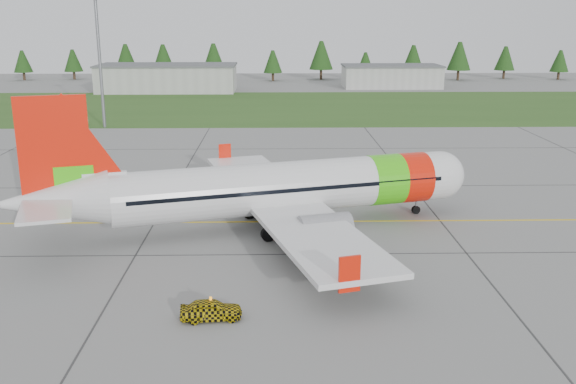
{
  "coord_description": "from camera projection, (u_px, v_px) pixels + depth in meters",
  "views": [
    {
      "loc": [
        -4.48,
        -45.31,
        17.31
      ],
      "look_at": [
        -3.46,
        3.78,
        3.85
      ],
      "focal_mm": 40.0,
      "sensor_mm": 36.0,
      "label": 1
    }
  ],
  "objects": [
    {
      "name": "ground",
      "position": [
        335.0,
        254.0,
        48.36
      ],
      "size": [
        320.0,
        320.0,
        0.0
      ],
      "primitive_type": "plane",
      "color": "gray",
      "rests_on": "ground"
    },
    {
      "name": "aircraft",
      "position": [
        276.0,
        189.0,
        53.66
      ],
      "size": [
        38.06,
        35.91,
        11.79
      ],
      "rotation": [
        0.0,
        0.0,
        0.28
      ],
      "color": "silver",
      "rests_on": "ground"
    },
    {
      "name": "follow_me_car",
      "position": [
        210.0,
        291.0,
        37.48
      ],
      "size": [
        1.39,
        1.59,
        3.65
      ],
      "primitive_type": "imported",
      "rotation": [
        0.0,
        0.0,
        1.67
      ],
      "color": "yellow",
      "rests_on": "ground"
    },
    {
      "name": "service_van",
      "position": [
        79.0,
        112.0,
        103.85
      ],
      "size": [
        1.77,
        1.68,
        4.81
      ],
      "primitive_type": "imported",
      "rotation": [
        0.0,
        0.0,
        0.06
      ],
      "color": "white",
      "rests_on": "ground"
    },
    {
      "name": "grass_strip",
      "position": [
        297.0,
        107.0,
        127.42
      ],
      "size": [
        320.0,
        50.0,
        0.03
      ],
      "primitive_type": "cube",
      "color": "#30561E",
      "rests_on": "ground"
    },
    {
      "name": "taxi_guideline",
      "position": [
        327.0,
        221.0,
        56.07
      ],
      "size": [
        120.0,
        0.25,
        0.02
      ],
      "primitive_type": "cube",
      "color": "gold",
      "rests_on": "ground"
    },
    {
      "name": "hangar_west",
      "position": [
        168.0,
        79.0,
        153.03
      ],
      "size": [
        32.0,
        14.0,
        6.0
      ],
      "primitive_type": "cube",
      "color": "#A8A8A3",
      "rests_on": "ground"
    },
    {
      "name": "hangar_east",
      "position": [
        391.0,
        77.0,
        161.95
      ],
      "size": [
        24.0,
        12.0,
        5.2
      ],
      "primitive_type": "cube",
      "color": "#A8A8A3",
      "rests_on": "ground"
    },
    {
      "name": "floodlight_mast",
      "position": [
        100.0,
        65.0,
        101.0
      ],
      "size": [
        0.5,
        0.5,
        20.0
      ],
      "primitive_type": "cylinder",
      "color": "slate",
      "rests_on": "ground"
    },
    {
      "name": "treeline",
      "position": [
        290.0,
        62.0,
        180.1
      ],
      "size": [
        160.0,
        8.0,
        10.0
      ],
      "primitive_type": null,
      "color": "#1C3F14",
      "rests_on": "ground"
    }
  ]
}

